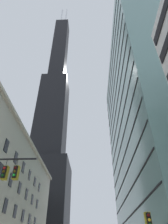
{
  "coord_description": "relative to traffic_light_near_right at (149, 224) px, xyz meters",
  "views": [
    {
      "loc": [
        3.41,
        -11.68,
        1.52
      ],
      "look_at": [
        2.15,
        20.37,
        25.08
      ],
      "focal_mm": 31.49,
      "sensor_mm": 36.0,
      "label": 1
    }
  ],
  "objects": [
    {
      "name": "dark_skyscraper",
      "position": [
        -26.74,
        80.12,
        53.62
      ],
      "size": [
        23.65,
        23.65,
        197.98
      ],
      "color": "black",
      "rests_on": "ground"
    },
    {
      "name": "glass_office_midrise",
      "position": [
        13.18,
        29.58,
        26.63
      ],
      "size": [
        18.96,
        47.31,
        59.78
      ],
      "color": "gray",
      "rests_on": "ground"
    },
    {
      "name": "traffic_light_near_right",
      "position": [
        0.0,
        0.0,
        0.0
      ],
      "size": [
        0.4,
        0.63,
        3.86
      ],
      "color": "black",
      "rests_on": "sidewalk_right"
    }
  ]
}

